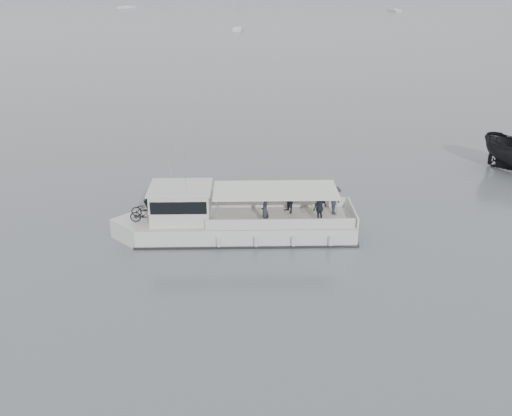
{
  "coord_description": "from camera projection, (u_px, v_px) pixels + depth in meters",
  "views": [
    {
      "loc": [
        6.23,
        -25.68,
        12.97
      ],
      "look_at": [
        6.1,
        1.51,
        1.6
      ],
      "focal_mm": 40.0,
      "sensor_mm": 36.0,
      "label": 1
    }
  ],
  "objects": [
    {
      "name": "tour_boat",
      "position": [
        225.0,
        221.0,
        29.73
      ],
      "size": [
        12.84,
        3.5,
        5.36
      ],
      "rotation": [
        0.0,
        0.0,
        0.03
      ],
      "color": "silver",
      "rests_on": "ground"
    },
    {
      "name": "ground",
      "position": [
        135.0,
        249.0,
        28.72
      ],
      "size": [
        1400.0,
        1400.0,
        0.0
      ],
      "primitive_type": "plane",
      "color": "#535C62",
      "rests_on": "ground"
    },
    {
      "name": "moored_fleet",
      "position": [
        95.0,
        9.0,
        200.15
      ],
      "size": [
        378.35,
        375.05,
        8.75
      ],
      "color": "silver",
      "rests_on": "ground"
    }
  ]
}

